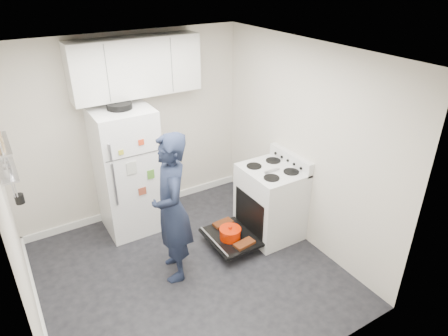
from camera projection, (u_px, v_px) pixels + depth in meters
room at (180, 182)px, 4.12m from camera, size 3.21×3.21×2.51m
electric_range at (270, 203)px, 5.14m from camera, size 0.66×0.76×1.10m
open_oven_door at (231, 235)px, 4.99m from camera, size 0.55×0.70×0.22m
refrigerator at (128, 170)px, 5.13m from camera, size 0.72×0.74×1.75m
upper_cabinets at (136, 67)px, 4.83m from camera, size 1.60×0.33×0.70m
wall_shelf_rack at (4, 157)px, 3.56m from camera, size 0.14×0.60×0.61m
person at (172, 209)px, 4.29m from camera, size 0.57×0.72×1.74m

